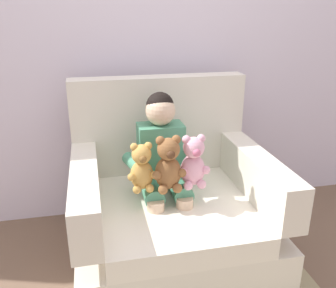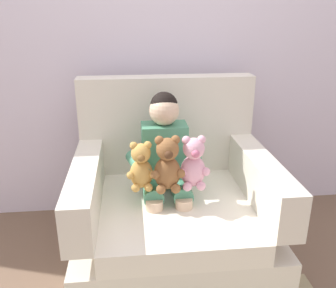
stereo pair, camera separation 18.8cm
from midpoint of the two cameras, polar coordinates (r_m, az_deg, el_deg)
ground_plane at (r=2.31m, az=3.33°, el=-17.35°), size 8.00×8.00×0.00m
back_wall at (r=2.50m, az=1.30°, el=17.93°), size 6.00×0.10×2.60m
armchair at (r=2.17m, az=3.26°, el=-9.89°), size 1.10×0.98×1.02m
seated_child at (r=2.06m, az=2.22°, el=-2.35°), size 0.45×0.39×0.82m
plush_honey at (r=1.90m, az=-1.40°, el=-3.71°), size 0.16×0.13×0.27m
plush_brown at (r=1.88m, az=2.79°, el=-3.41°), size 0.18×0.15×0.30m
plush_pink at (r=1.92m, az=6.82°, el=-3.16°), size 0.17×0.14×0.29m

